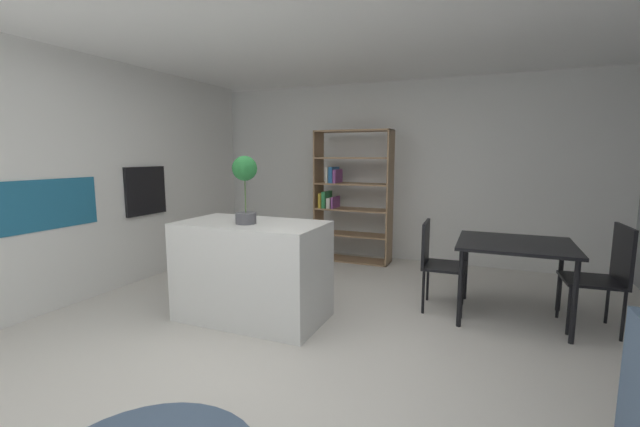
% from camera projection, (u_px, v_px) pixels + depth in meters
% --- Properties ---
extents(ground_plane, '(8.74, 8.74, 0.00)m').
position_uv_depth(ground_plane, '(290.00, 341.00, 3.42)').
color(ground_plane, beige).
extents(ceiling_slab, '(6.36, 6.29, 0.06)m').
position_uv_depth(ceiling_slab, '(287.00, 9.00, 3.05)').
color(ceiling_slab, white).
rests_on(ceiling_slab, ground_plane).
extents(back_partition, '(6.36, 0.06, 2.59)m').
position_uv_depth(back_partition, '(385.00, 172.00, 6.08)').
color(back_partition, silver).
rests_on(back_partition, ground_plane).
extents(tall_cabinet_run_left, '(0.64, 5.68, 2.59)m').
position_uv_depth(tall_cabinet_run_left, '(52.00, 179.00, 4.31)').
color(tall_cabinet_run_left, silver).
rests_on(tall_cabinet_run_left, ground_plane).
extents(cabinet_niche_splashback, '(0.01, 0.97, 0.49)m').
position_uv_depth(cabinet_niche_splashback, '(51.00, 204.00, 3.98)').
color(cabinet_niche_splashback, '#1E6084').
rests_on(cabinet_niche_splashback, ground_plane).
extents(built_in_oven, '(0.06, 0.61, 0.59)m').
position_uv_depth(built_in_oven, '(146.00, 191.00, 5.04)').
color(built_in_oven, black).
rests_on(built_in_oven, ground_plane).
extents(kitchen_island, '(1.35, 0.75, 0.92)m').
position_uv_depth(kitchen_island, '(252.00, 271.00, 3.85)').
color(kitchen_island, silver).
rests_on(kitchen_island, ground_plane).
extents(potted_plant_on_island, '(0.22, 0.22, 0.61)m').
position_uv_depth(potted_plant_on_island, '(245.00, 181.00, 3.65)').
color(potted_plant_on_island, '#4C4C51').
rests_on(potted_plant_on_island, kitchen_island).
extents(open_bookshelf, '(1.10, 0.36, 1.89)m').
position_uv_depth(open_bookshelf, '(349.00, 195.00, 5.92)').
color(open_bookshelf, '#997551').
rests_on(open_bookshelf, ground_plane).
extents(dining_table, '(1.00, 0.90, 0.74)m').
position_uv_depth(dining_table, '(515.00, 250.00, 3.81)').
color(dining_table, black).
rests_on(dining_table, ground_plane).
extents(dining_chair_window_side, '(0.49, 0.48, 0.94)m').
position_uv_depth(dining_chair_window_side, '(607.00, 270.00, 3.55)').
color(dining_chair_window_side, black).
rests_on(dining_chair_window_side, ground_plane).
extents(dining_chair_island_side, '(0.43, 0.46, 0.88)m').
position_uv_depth(dining_chair_island_side, '(435.00, 257.00, 4.10)').
color(dining_chair_island_side, black).
rests_on(dining_chair_island_side, ground_plane).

